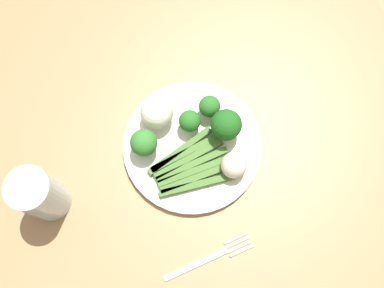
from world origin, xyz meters
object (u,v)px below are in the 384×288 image
object	(u,v)px
plate	(192,146)
water_glass	(40,195)
dining_table	(174,168)
broccoli_near_center	(226,125)
broccoli_back	(190,121)
cauliflower_left	(157,113)
broccoli_back_right	(144,143)
fork	(209,258)
broccoli_front_left	(210,106)
cauliflower_outer_edge	(234,165)
asparagus_bundle	(191,166)

from	to	relation	value
plate	water_glass	size ratio (longest dim) A/B	1.99
dining_table	broccoli_near_center	xyz separation A→B (m)	(-0.01, 0.11, 0.14)
broccoli_back	cauliflower_left	world-z (taller)	cauliflower_left
dining_table	broccoli_back_right	xyz separation A→B (m)	(-0.02, -0.04, 0.14)
fork	broccoli_front_left	bearing A→B (deg)	65.64
dining_table	broccoli_back	world-z (taller)	broccoli_back
broccoli_back	cauliflower_outer_edge	size ratio (longest dim) A/B	1.05
dining_table	water_glass	size ratio (longest dim) A/B	11.37
broccoli_near_center	dining_table	bearing A→B (deg)	-82.13
broccoli_near_center	asparagus_bundle	bearing A→B (deg)	-59.30
plate	asparagus_bundle	size ratio (longest dim) A/B	1.68
broccoli_front_left	cauliflower_outer_edge	xyz separation A→B (m)	(0.12, 0.01, -0.00)
dining_table	asparagus_bundle	distance (m)	0.12
broccoli_back_right	broccoli_back	bearing A→B (deg)	102.55
broccoli_front_left	water_glass	world-z (taller)	water_glass
dining_table	asparagus_bundle	world-z (taller)	asparagus_bundle
broccoli_near_center	broccoli_front_left	distance (m)	0.05
asparagus_bundle	broccoli_back	world-z (taller)	broccoli_back
water_glass	broccoli_back	bearing A→B (deg)	103.69
dining_table	cauliflower_left	distance (m)	0.15
dining_table	broccoli_back	xyz separation A→B (m)	(-0.04, 0.05, 0.13)
broccoli_near_center	broccoli_front_left	size ratio (longest dim) A/B	1.42
plate	water_glass	distance (m)	0.28
broccoli_back	water_glass	distance (m)	0.29
plate	asparagus_bundle	world-z (taller)	asparagus_bundle
broccoli_front_left	broccoli_back_right	world-z (taller)	broccoli_back_right
asparagus_bundle	water_glass	xyz separation A→B (m)	(-0.01, -0.26, 0.04)
broccoli_back_right	water_glass	bearing A→B (deg)	-75.76
broccoli_back_right	plate	bearing A→B (deg)	79.33
plate	fork	xyz separation A→B (m)	(0.20, -0.03, -0.01)
broccoli_back	fork	size ratio (longest dim) A/B	0.30
dining_table	cauliflower_outer_edge	bearing A→B (deg)	60.74
broccoli_near_center	cauliflower_left	size ratio (longest dim) A/B	1.16
plate	broccoli_back	bearing A→B (deg)	171.03
fork	dining_table	bearing A→B (deg)	86.09
asparagus_bundle	broccoli_near_center	xyz separation A→B (m)	(-0.05, 0.08, 0.03)
broccoli_near_center	broccoli_back_right	distance (m)	0.15
broccoli_front_left	water_glass	size ratio (longest dim) A/B	0.38
cauliflower_left	plate	bearing A→B (deg)	35.76
asparagus_bundle	fork	distance (m)	0.17
broccoli_near_center	broccoli_back_right	bearing A→B (deg)	-93.22
broccoli_front_left	cauliflower_left	world-z (taller)	cauliflower_left
broccoli_back_right	cauliflower_left	bearing A→B (deg)	144.67
broccoli_back_right	cauliflower_left	distance (m)	0.06
broccoli_front_left	fork	distance (m)	0.27
broccoli_back	fork	bearing A→B (deg)	-7.29
fork	water_glass	bearing A→B (deg)	136.79
plate	broccoli_back	world-z (taller)	broccoli_back
asparagus_bundle	water_glass	bearing A→B (deg)	169.11
broccoli_back	broccoli_front_left	size ratio (longest dim) A/B	1.01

